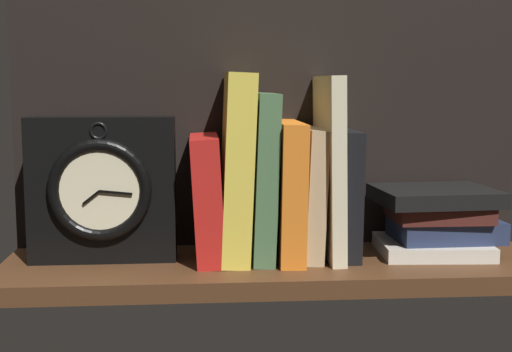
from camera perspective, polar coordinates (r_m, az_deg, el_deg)
ground_plane at (r=101.08cm, az=1.60°, el=-7.37°), size 75.64×22.41×2.50cm
back_panel at (r=108.44cm, az=1.04°, el=4.37°), size 75.64×1.20×37.56cm
book_red_requiem at (r=100.35cm, az=-3.90°, el=-1.72°), size 4.69×14.97×17.45cm
book_yellow_seinlanguage at (r=99.89cm, az=-1.54°, el=0.75°), size 4.95×14.98×26.03cm
book_green_romantic at (r=100.32cm, az=0.57°, el=-0.01°), size 3.81×14.28×23.25cm
book_orange_pandolfini at (r=100.97cm, az=2.54°, el=-1.11°), size 3.73×16.17×19.23cm
book_tan_shortstories at (r=101.50cm, az=4.38°, el=-1.33°), size 3.24×12.97×18.36cm
book_cream_twain at (r=101.44cm, az=5.84°, el=0.71°), size 2.53×15.37×25.54cm
book_black_skeptic at (r=102.43cm, az=7.20°, el=-1.38°), size 2.63×12.37×17.98cm
framed_clock at (r=100.57cm, az=-12.14°, el=-1.04°), size 20.00×6.62×20.00cm
book_stack_side at (r=106.63cm, az=14.27°, el=-3.42°), size 17.96×14.46×9.57cm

